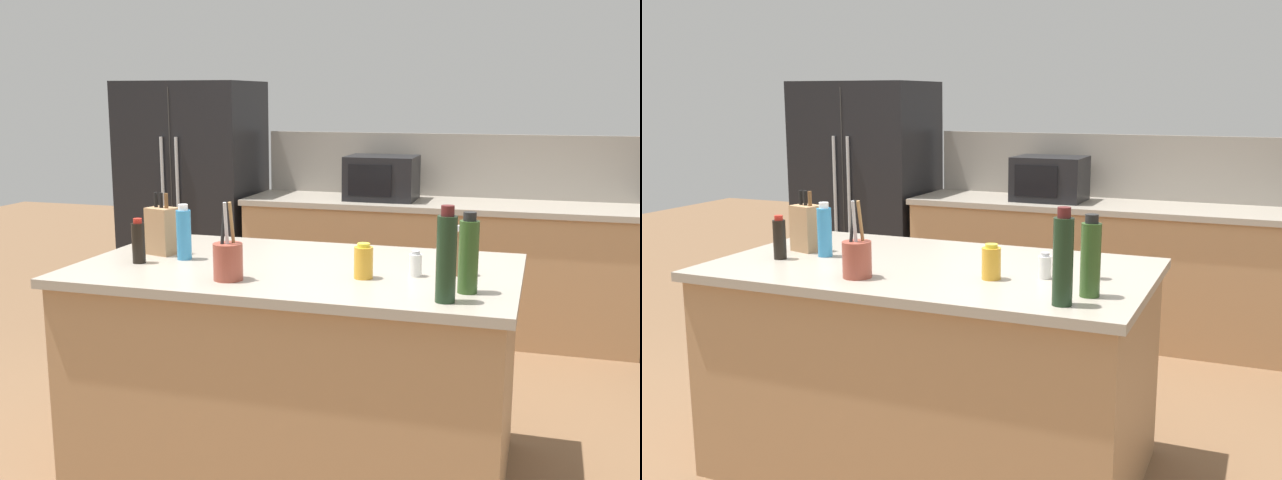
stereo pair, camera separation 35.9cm
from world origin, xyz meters
TOP-DOWN VIEW (x-y plane):
  - ground_plane at (0.00, 0.00)m, footprint 14.00×14.00m
  - back_counter_run at (0.30, 2.20)m, footprint 2.75×0.66m
  - wall_backsplash at (0.30, 2.52)m, footprint 2.71×0.03m
  - kitchen_island at (0.00, 0.00)m, footprint 1.91×1.10m
  - refrigerator at (-1.61, 2.25)m, footprint 0.99×0.75m
  - microwave at (-0.10, 2.20)m, footprint 0.49×0.39m
  - knife_block at (-0.68, 0.05)m, footprint 0.15×0.13m
  - utensil_crock at (-0.18, -0.32)m, footprint 0.12×0.12m
  - soy_sauce_bottle at (-0.69, -0.15)m, footprint 0.06×0.06m
  - olive_oil_bottle at (0.76, -0.25)m, footprint 0.08×0.08m
  - wine_bottle at (0.70, -0.40)m, footprint 0.07×0.07m
  - dish_soap_bottle at (-0.53, -0.02)m, footprint 0.07×0.07m
  - honey_jar at (0.33, -0.14)m, footprint 0.08×0.08m
  - pepper_grinder at (0.70, 0.03)m, footprint 0.05×0.05m
  - salt_shaker at (0.53, -0.04)m, footprint 0.05×0.05m

SIDE VIEW (x-z plane):
  - ground_plane at x=0.00m, z-range 0.00..0.00m
  - back_counter_run at x=0.30m, z-range 0.00..0.94m
  - kitchen_island at x=0.00m, z-range 0.00..0.94m
  - refrigerator at x=-1.61m, z-range 0.00..1.78m
  - salt_shaker at x=0.53m, z-range 0.94..1.04m
  - honey_jar at x=0.33m, z-range 0.94..1.08m
  - utensil_crock at x=-0.18m, z-range 0.86..1.18m
  - soy_sauce_bottle at x=-0.69m, z-range 0.93..1.13m
  - pepper_grinder at x=0.70m, z-range 0.93..1.14m
  - knife_block at x=-0.68m, z-range 0.91..1.20m
  - dish_soap_bottle at x=-0.53m, z-range 0.93..1.18m
  - olive_oil_bottle at x=0.76m, z-range 0.93..1.24m
  - microwave at x=-0.10m, z-range 0.94..1.25m
  - wine_bottle at x=0.70m, z-range 0.93..1.28m
  - wall_backsplash at x=0.30m, z-range 0.94..1.40m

